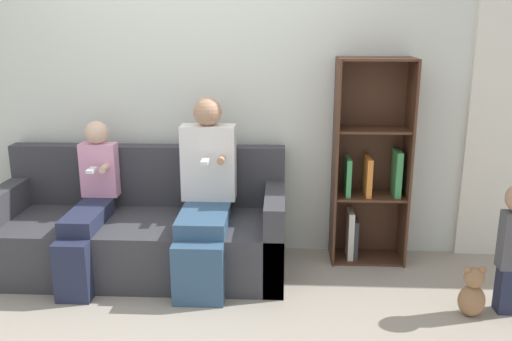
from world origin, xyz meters
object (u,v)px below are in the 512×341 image
(adult_seated, at_px, (206,190))
(bookshelf, at_px, (368,171))
(child_seated, at_px, (89,205))
(teddy_bear, at_px, (472,293))
(couch, at_px, (141,233))

(adult_seated, relative_size, bookshelf, 0.82)
(child_seated, bearing_deg, bookshelf, 11.44)
(teddy_bear, bearing_deg, bookshelf, 122.00)
(adult_seated, xyz_separation_m, bookshelf, (1.19, 0.36, 0.05))
(bookshelf, bearing_deg, adult_seated, -163.16)
(adult_seated, distance_m, child_seated, 0.83)
(child_seated, xyz_separation_m, teddy_bear, (2.55, -0.46, -0.38))
(couch, distance_m, adult_seated, 0.62)
(adult_seated, bearing_deg, child_seated, -176.67)
(adult_seated, relative_size, teddy_bear, 3.76)
(adult_seated, height_order, bookshelf, bookshelf)
(adult_seated, xyz_separation_m, teddy_bear, (1.73, -0.51, -0.49))
(adult_seated, height_order, child_seated, adult_seated)
(adult_seated, distance_m, teddy_bear, 1.86)
(teddy_bear, bearing_deg, adult_seated, 163.68)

